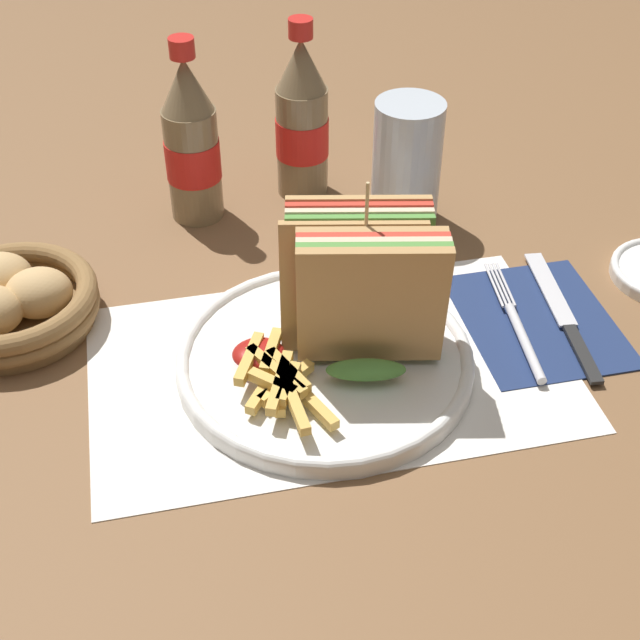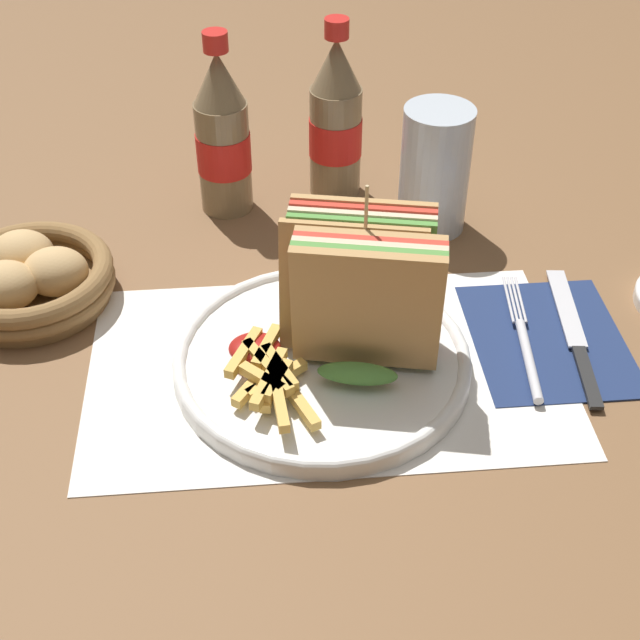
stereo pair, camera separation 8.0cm
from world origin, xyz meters
TOP-DOWN VIEW (x-y plane):
  - ground_plane at (0.00, 0.00)m, footprint 4.00×4.00m
  - placemat at (-0.02, -0.01)m, footprint 0.43×0.26m
  - plate_main at (-0.03, -0.01)m, footprint 0.27×0.27m
  - club_sandwich at (0.01, -0.00)m, footprint 0.14×0.12m
  - fries_pile at (-0.07, -0.05)m, footprint 0.08×0.13m
  - ketchup_blob at (-0.09, -0.01)m, footprint 0.05×0.04m
  - napkin at (0.19, 0.01)m, footprint 0.14×0.17m
  - fork at (0.16, -0.01)m, footprint 0.03×0.18m
  - knife at (0.21, 0.01)m, footprint 0.04×0.20m
  - coke_bottle_near at (-0.11, 0.27)m, footprint 0.06×0.06m
  - coke_bottle_far at (0.02, 0.30)m, footprint 0.06×0.06m
  - glass_near at (0.11, 0.22)m, footprint 0.07×0.07m
  - bread_basket at (-0.30, 0.12)m, footprint 0.17×0.17m

SIDE VIEW (x-z plane):
  - ground_plane at x=0.00m, z-range 0.00..0.00m
  - placemat at x=-0.02m, z-range 0.00..0.00m
  - napkin at x=0.19m, z-range 0.00..0.00m
  - knife at x=0.21m, z-range 0.00..0.01m
  - fork at x=0.16m, z-range 0.00..0.01m
  - plate_main at x=-0.03m, z-range 0.00..0.02m
  - bread_basket at x=-0.30m, z-range 0.00..0.05m
  - ketchup_blob at x=-0.09m, z-range 0.02..0.04m
  - fries_pile at x=-0.07m, z-range 0.02..0.04m
  - glass_near at x=0.11m, z-range -0.01..0.13m
  - club_sandwich at x=0.01m, z-range 0.00..0.16m
  - coke_bottle_near at x=-0.11m, z-range -0.01..0.19m
  - coke_bottle_far at x=0.02m, z-range -0.01..0.19m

